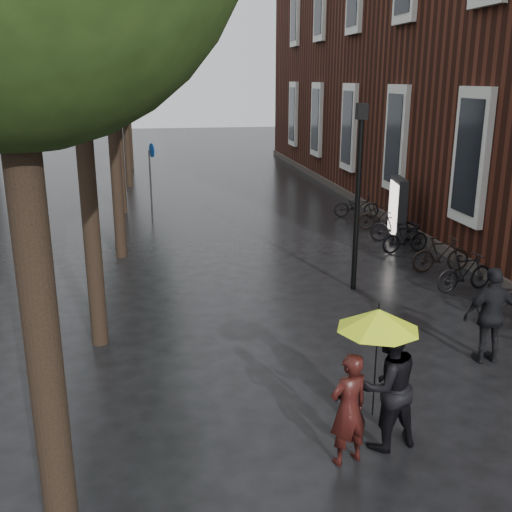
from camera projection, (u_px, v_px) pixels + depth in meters
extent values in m
cube|color=#38160F|center=(480.00, 52.00, 24.31)|extent=(10.00, 33.00, 12.00)
cube|color=silver|center=(472.00, 157.00, 15.83)|extent=(0.25, 1.60, 3.60)
cube|color=black|center=(469.00, 157.00, 15.81)|extent=(0.10, 1.20, 3.00)
cube|color=silver|center=(397.00, 139.00, 20.54)|extent=(0.25, 1.60, 3.60)
cube|color=black|center=(394.00, 139.00, 20.53)|extent=(0.10, 1.20, 3.00)
cube|color=silver|center=(350.00, 127.00, 25.26)|extent=(0.25, 1.60, 3.60)
cube|color=black|center=(347.00, 127.00, 25.24)|extent=(0.10, 1.20, 3.00)
cube|color=silver|center=(317.00, 120.00, 29.98)|extent=(0.25, 1.60, 3.60)
cube|color=black|center=(315.00, 120.00, 29.96)|extent=(0.10, 1.20, 3.00)
cube|color=silver|center=(321.00, 1.00, 28.41)|extent=(0.25, 1.60, 3.60)
cube|color=black|center=(319.00, 1.00, 28.39)|extent=(0.10, 1.20, 3.00)
cube|color=silver|center=(294.00, 114.00, 34.69)|extent=(0.25, 1.60, 3.60)
cube|color=black|center=(292.00, 114.00, 34.68)|extent=(0.10, 1.20, 3.00)
cube|color=silver|center=(296.00, 12.00, 33.12)|extent=(0.25, 1.60, 3.60)
cube|color=black|center=(294.00, 12.00, 33.11)|extent=(0.10, 1.20, 3.00)
cube|color=#3F3833|center=(358.00, 198.00, 25.15)|extent=(0.40, 33.00, 0.30)
cylinder|color=black|center=(47.00, 382.00, 5.46)|extent=(0.32, 0.32, 4.68)
cylinder|color=black|center=(92.00, 232.00, 11.12)|extent=(0.32, 0.32, 4.51)
cylinder|color=black|center=(116.00, 172.00, 16.76)|extent=(0.32, 0.32, 4.95)
cylinder|color=black|center=(120.00, 156.00, 22.47)|extent=(0.32, 0.32, 4.40)
cylinder|color=black|center=(127.00, 136.00, 28.09)|extent=(0.32, 0.32, 4.79)
cylinder|color=black|center=(129.00, 128.00, 33.78)|extent=(0.32, 0.32, 4.57)
imported|color=black|center=(349.00, 409.00, 7.92)|extent=(0.67, 0.54, 1.60)
imported|color=black|center=(387.00, 385.00, 8.24)|extent=(1.05, 0.90, 1.88)
cylinder|color=black|center=(375.00, 368.00, 8.02)|extent=(0.02, 0.02, 1.42)
cone|color=#DBFF1A|center=(378.00, 319.00, 7.81)|extent=(1.12, 1.12, 0.28)
cylinder|color=black|center=(379.00, 306.00, 7.76)|extent=(0.02, 0.02, 0.08)
imported|color=black|center=(492.00, 315.00, 10.77)|extent=(1.06, 0.46, 1.80)
imported|color=black|center=(465.00, 272.00, 14.52)|extent=(1.63, 0.71, 0.95)
imported|color=black|center=(441.00, 254.00, 15.97)|extent=(1.62, 0.49, 0.97)
imported|color=black|center=(405.00, 238.00, 17.74)|extent=(1.57, 0.64, 0.92)
imported|color=black|center=(394.00, 226.00, 19.03)|extent=(1.60, 0.58, 0.94)
imported|color=black|center=(380.00, 216.00, 20.46)|extent=(1.61, 0.58, 0.95)
imported|color=black|center=(356.00, 206.00, 22.25)|extent=(1.75, 0.93, 0.87)
cube|color=black|center=(398.00, 210.00, 18.91)|extent=(0.28, 1.33, 2.01)
cube|color=beige|center=(393.00, 208.00, 18.87)|extent=(0.04, 1.12, 1.65)
cylinder|color=black|center=(357.00, 206.00, 14.22)|extent=(0.13, 0.13, 4.17)
cube|color=black|center=(362.00, 111.00, 13.59)|extent=(0.23, 0.23, 0.37)
sphere|color=#FFE5B2|center=(362.00, 111.00, 13.59)|extent=(0.19, 0.19, 0.19)
cylinder|color=#262628|center=(151.00, 185.00, 21.81)|extent=(0.06, 0.06, 2.51)
cylinder|color=navy|center=(152.00, 150.00, 21.47)|extent=(0.03, 0.50, 0.50)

